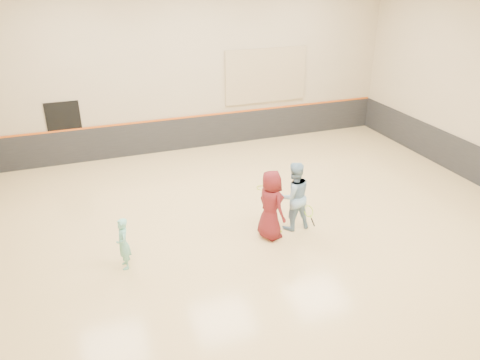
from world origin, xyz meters
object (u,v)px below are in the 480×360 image
object	(u,v)px
instructor	(294,196)
young_man	(271,205)
girl	(123,244)
spare_racket	(261,187)

from	to	relation	value
instructor	young_man	distance (m)	0.76
girl	young_man	size ratio (longest dim) A/B	0.69
young_man	spare_racket	distance (m)	2.91
instructor	young_man	xyz separation A→B (m)	(-0.73, -0.21, -0.02)
instructor	young_man	world-z (taller)	instructor
instructor	spare_racket	size ratio (longest dim) A/B	2.76
young_man	instructor	bearing A→B (deg)	-87.73
instructor	young_man	bearing A→B (deg)	15.59
instructor	spare_racket	distance (m)	2.60
young_man	spare_racket	bearing A→B (deg)	-31.73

